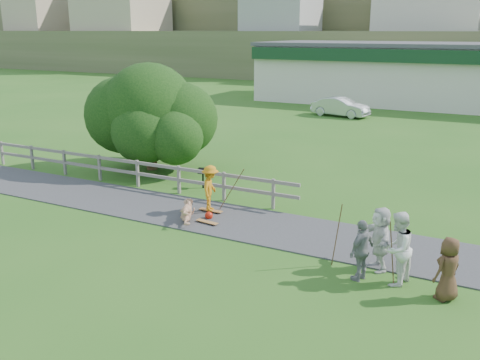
{
  "coord_description": "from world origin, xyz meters",
  "views": [
    {
      "loc": [
        9.35,
        -13.16,
        6.12
      ],
      "look_at": [
        1.36,
        2.0,
        1.3
      ],
      "focal_mm": 40.0,
      "sensor_mm": 36.0,
      "label": 1
    }
  ],
  "objects": [
    {
      "name": "strip_mall",
      "position": [
        4.0,
        34.94,
        2.58
      ],
      "size": [
        32.5,
        10.75,
        5.1
      ],
      "color": "silver",
      "rests_on": "ground"
    },
    {
      "name": "spectator_d",
      "position": [
        6.52,
        0.08,
        0.86
      ],
      "size": [
        1.26,
        1.64,
        1.73
      ],
      "primitive_type": "imported",
      "rotation": [
        0.0,
        0.0,
        5.25
      ],
      "color": "silver",
      "rests_on": "ground"
    },
    {
      "name": "spectator_b",
      "position": [
        6.26,
        -0.75,
        0.8
      ],
      "size": [
        0.66,
        1.01,
        1.6
      ],
      "primitive_type": "imported",
      "rotation": [
        0.0,
        0.0,
        4.4
      ],
      "color": "gray",
      "rests_on": "ground"
    },
    {
      "name": "helmet",
      "position": [
        0.55,
        1.3,
        0.13
      ],
      "size": [
        0.27,
        0.27,
        0.27
      ],
      "primitive_type": "sphere",
      "color": "#B81E0B",
      "rests_on": "ground"
    },
    {
      "name": "bbq",
      "position": [
        -1.57,
        4.38,
        0.4
      ],
      "size": [
        0.44,
        0.38,
        0.81
      ],
      "primitive_type": null,
      "rotation": [
        0.0,
        0.0,
        0.31
      ],
      "color": "black",
      "rests_on": "ground"
    },
    {
      "name": "path",
      "position": [
        0.0,
        1.5,
        0.02
      ],
      "size": [
        34.0,
        3.0,
        0.04
      ],
      "primitive_type": "cube",
      "color": "#333335",
      "rests_on": "ground"
    },
    {
      "name": "longboard_fallen",
      "position": [
        0.75,
        0.85,
        0.04
      ],
      "size": [
        0.82,
        0.29,
        0.09
      ],
      "primitive_type": null,
      "rotation": [
        0.0,
        0.0,
        -0.12
      ],
      "color": "#976031",
      "rests_on": "ground"
    },
    {
      "name": "spectator_a",
      "position": [
        7.1,
        -0.58,
        0.94
      ],
      "size": [
        0.9,
        1.06,
        1.89
      ],
      "primitive_type": "imported",
      "rotation": [
        0.0,
        0.0,
        4.48
      ],
      "color": "white",
      "rests_on": "ground"
    },
    {
      "name": "longboard_rider",
      "position": [
        0.26,
        1.89,
        0.05
      ],
      "size": [
        0.87,
        0.22,
        0.1
      ],
      "primitive_type": null,
      "rotation": [
        0.0,
        0.0,
        -0.01
      ],
      "color": "#976031",
      "rests_on": "ground"
    },
    {
      "name": "fence",
      "position": [
        -4.62,
        3.3,
        0.72
      ],
      "size": [
        15.05,
        0.1,
        1.1
      ],
      "color": "#66615A",
      "rests_on": "ground"
    },
    {
      "name": "pole_spec_right",
      "position": [
        7.0,
        -0.69,
        0.83
      ],
      "size": [
        0.03,
        0.03,
        1.67
      ],
      "primitive_type": "cylinder",
      "color": "brown",
      "rests_on": "ground"
    },
    {
      "name": "skater_fallen",
      "position": [
        -0.05,
        0.95,
        0.33
      ],
      "size": [
        1.82,
        1.27,
        0.67
      ],
      "primitive_type": "imported",
      "rotation": [
        0.0,
        0.0,
        0.5
      ],
      "color": "tan",
      "rests_on": "ground"
    },
    {
      "name": "pole_rider",
      "position": [
        0.86,
        2.29,
        0.95
      ],
      "size": [
        0.03,
        0.03,
        1.89
      ],
      "primitive_type": "cylinder",
      "color": "brown",
      "rests_on": "ground"
    },
    {
      "name": "skater_rider",
      "position": [
        0.26,
        1.89,
        0.8
      ],
      "size": [
        0.88,
        1.16,
        1.59
      ],
      "primitive_type": "imported",
      "rotation": [
        0.0,
        0.0,
        1.88
      ],
      "color": "orange",
      "rests_on": "ground"
    },
    {
      "name": "spectator_c",
      "position": [
        8.33,
        -0.84,
        0.77
      ],
      "size": [
        0.82,
        0.9,
        1.55
      ],
      "primitive_type": "imported",
      "rotation": [
        0.0,
        0.0,
        4.15
      ],
      "color": "#4D331F",
      "rests_on": "ground"
    },
    {
      "name": "tree",
      "position": [
        -5.22,
        5.87,
        2.01
      ],
      "size": [
        6.61,
        6.61,
        4.03
      ],
      "primitive_type": null,
      "color": "black",
      "rests_on": "ground"
    },
    {
      "name": "pole_spec_left",
      "position": [
        5.46,
        -0.26,
        0.89
      ],
      "size": [
        0.03,
        0.03,
        1.78
      ],
      "primitive_type": "cylinder",
      "color": "brown",
      "rests_on": "ground"
    },
    {
      "name": "ground",
      "position": [
        0.0,
        0.0,
        0.0
      ],
      "size": [
        260.0,
        260.0,
        0.0
      ],
      "primitive_type": "plane",
      "color": "#2A601B",
      "rests_on": "ground"
    },
    {
      "name": "car_silver",
      "position": [
        -2.37,
        24.83,
        0.7
      ],
      "size": [
        4.4,
        2.08,
        1.39
      ],
      "primitive_type": "imported",
      "rotation": [
        0.0,
        0.0,
        1.42
      ],
      "color": "#B4B9BD",
      "rests_on": "ground"
    }
  ]
}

